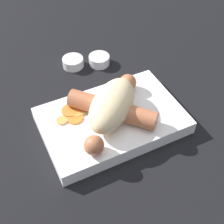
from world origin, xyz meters
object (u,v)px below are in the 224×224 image
Objects in this scene: food_tray at (112,120)px; sausage at (112,111)px; bread_roll at (115,105)px; condiment_cup_far at (72,63)px; condiment_cup_near at (99,60)px.

sausage reaches higher than food_tray.
condiment_cup_far is at bearing -88.23° from bread_roll.
sausage is (0.00, 0.00, 0.03)m from food_tray.
bread_roll is 0.22m from condiment_cup_far.
condiment_cup_near is (-0.06, -0.19, -0.00)m from food_tray.
condiment_cup_near is at bearing -107.38° from food_tray.
sausage is 3.28× the size of condiment_cup_far.
bread_roll reaches higher than sausage.
bread_roll reaches higher than condiment_cup_far.
bread_roll is at bearing 74.18° from condiment_cup_near.
bread_roll is 0.94× the size of sausage.
condiment_cup_near is (-0.06, -0.20, -0.05)m from bread_roll.
food_tray is 1.65× the size of sausage.
sausage is 0.21m from condiment_cup_near.
food_tray is 5.43× the size of condiment_cup_near.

